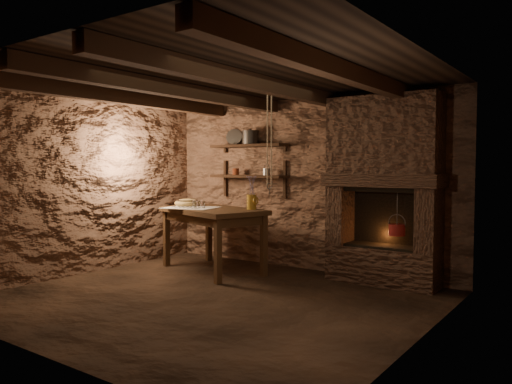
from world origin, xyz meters
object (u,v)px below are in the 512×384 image
Objects in this scene: work_table at (213,237)px; iron_stockpot at (250,138)px; red_pot at (397,229)px; stoneware_jug at (252,195)px; wooden_bowl at (187,203)px.

iron_stockpot reaches higher than work_table.
iron_stockpot is at bearing 176.96° from red_pot.
work_table is 3.17× the size of red_pot.
red_pot is at bearing 31.33° from work_table.
iron_stockpot is at bearing 132.88° from stoneware_jug.
wooden_bowl is at bearing -169.83° from red_pot.
wooden_bowl is (-0.55, 0.07, 0.45)m from work_table.
stoneware_jug is at bearing 34.06° from work_table.
iron_stockpot reaches higher than wooden_bowl.
wooden_bowl is 0.68× the size of red_pot.
stoneware_jug reaches higher than wooden_bowl.
iron_stockpot is 2.55m from red_pot.
work_table is 2.47m from red_pot.
work_table is at bearing -165.95° from red_pot.
red_pot is at bearing 10.17° from wooden_bowl.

